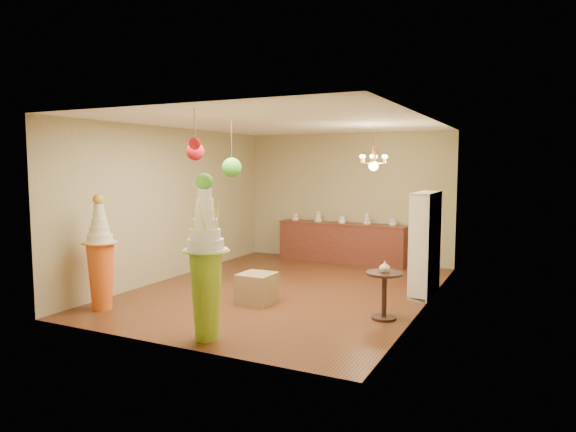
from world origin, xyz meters
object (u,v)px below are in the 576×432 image
at_px(sideboard, 342,242).
at_px(round_table, 384,289).
at_px(pedestal_orange, 101,266).
at_px(pedestal_green, 206,274).

height_order(sideboard, round_table, sideboard).
bearing_deg(round_table, pedestal_orange, -160.55).
relative_size(pedestal_orange, sideboard, 0.60).
bearing_deg(sideboard, pedestal_green, -87.38).
xyz_separation_m(pedestal_green, sideboard, (-0.27, 5.82, -0.39)).
height_order(pedestal_orange, round_table, pedestal_orange).
relative_size(pedestal_green, round_table, 3.08).
xyz_separation_m(pedestal_orange, round_table, (4.12, 1.46, -0.24)).
relative_size(pedestal_green, sideboard, 0.71).
relative_size(sideboard, round_table, 4.32).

